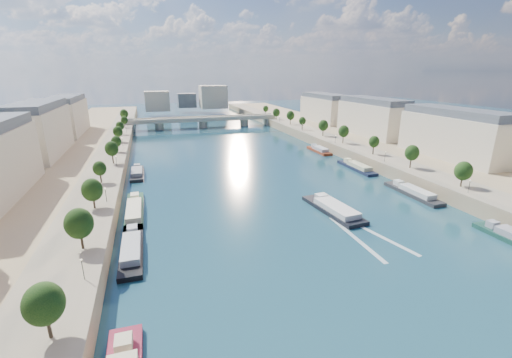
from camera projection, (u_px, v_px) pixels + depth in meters
ground at (252, 174)px, 141.42m from camera, size 700.00×700.00×0.00m
quay_left at (57, 185)px, 120.22m from camera, size 44.00×520.00×5.00m
quay_right at (398, 156)px, 161.12m from camera, size 44.00×520.00×5.00m
pave_left at (102, 174)px, 123.71m from camera, size 14.00×520.00×0.10m
pave_right at (372, 153)px, 156.09m from camera, size 14.00×520.00×0.10m
trees_left at (106, 158)px, 124.47m from camera, size 4.80×268.80×8.26m
trees_right at (357, 138)px, 162.98m from camera, size 4.80×268.80×8.26m
lamps_left at (112, 174)px, 115.07m from camera, size 0.36×200.36×4.28m
lamps_right at (357, 146)px, 158.54m from camera, size 0.36×200.36×4.28m
buildings_left at (17, 142)px, 123.25m from camera, size 16.00×226.00×23.20m
buildings_right at (407, 122)px, 171.52m from camera, size 16.00×226.00×23.20m
skyline at (191, 99)px, 337.72m from camera, size 79.00×42.00×22.00m
bridge at (203, 121)px, 257.12m from camera, size 112.00×12.00×8.15m
tour_barge at (333, 209)px, 103.44m from camera, size 9.42×25.29×3.57m
wake at (366, 236)px, 88.52m from camera, size 10.74×26.02×0.04m
moored_barges_left at (133, 228)px, 91.12m from camera, size 5.00×126.91×3.60m
moored_barges_right at (416, 194)px, 116.22m from camera, size 5.00×163.82×3.60m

